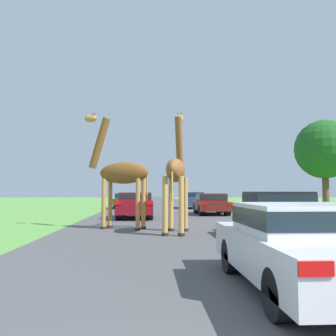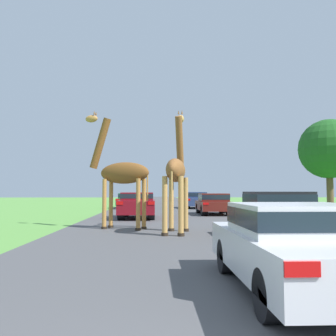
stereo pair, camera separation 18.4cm
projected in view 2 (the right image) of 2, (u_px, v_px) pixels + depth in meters
road at (161, 208)px, 31.26m from camera, size 8.38×120.00×0.00m
giraffe_near_road at (176, 173)px, 12.56m from camera, size 1.04×2.79×4.63m
giraffe_companion at (120, 172)px, 13.91m from camera, size 2.79×1.52×4.74m
car_lead_maroon at (297, 244)px, 5.26m from camera, size 1.86×4.02×1.28m
car_queue_right at (137, 204)px, 19.23m from camera, size 1.88×3.94×1.39m
car_queue_left at (214, 203)px, 22.37m from camera, size 1.90×3.94×1.31m
car_far_ahead at (128, 200)px, 30.44m from camera, size 1.77×4.15×1.27m
car_verge_right at (195, 200)px, 30.46m from camera, size 1.97×3.93×1.38m
car_rear_follower at (278, 213)px, 11.28m from camera, size 1.99×3.94×1.45m
tree_right_cluster at (329, 149)px, 32.06m from camera, size 5.35×5.35×7.95m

